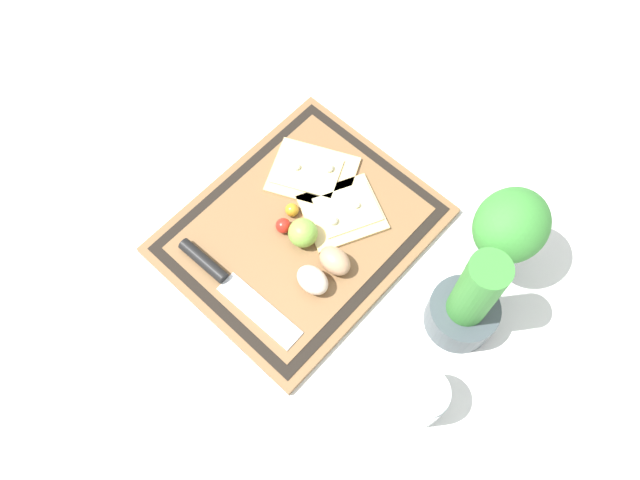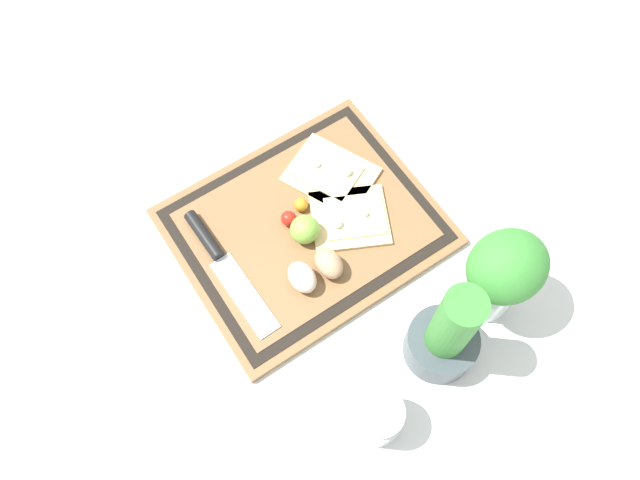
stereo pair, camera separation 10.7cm
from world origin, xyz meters
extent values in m
plane|color=silver|center=(0.00, 0.00, 0.00)|extent=(6.00, 6.00, 0.00)
cube|color=brown|center=(0.00, 0.00, 0.01)|extent=(0.45, 0.37, 0.01)
cube|color=black|center=(0.00, 0.00, 0.02)|extent=(0.42, 0.34, 0.00)
cube|color=brown|center=(0.00, 0.00, 0.02)|extent=(0.38, 0.30, 0.00)
cube|color=#DBBC7F|center=(-0.09, -0.06, 0.02)|extent=(0.17, 0.19, 0.01)
cube|color=beige|center=(-0.09, -0.07, 0.03)|extent=(0.13, 0.14, 0.00)
sphere|color=silver|center=(-0.12, -0.04, 0.03)|extent=(0.02, 0.02, 0.02)
sphere|color=silver|center=(-0.08, -0.09, 0.03)|extent=(0.01, 0.01, 0.01)
cube|color=#DBBC7F|center=(-0.07, 0.03, 0.02)|extent=(0.17, 0.17, 0.01)
cube|color=beige|center=(-0.08, 0.04, 0.03)|extent=(0.13, 0.12, 0.00)
sphere|color=silver|center=(-0.04, 0.04, 0.03)|extent=(0.02, 0.02, 0.02)
sphere|color=silver|center=(-0.10, 0.05, 0.03)|extent=(0.01, 0.01, 0.01)
cube|color=silver|center=(0.16, 0.06, 0.02)|extent=(0.04, 0.16, 0.00)
cylinder|color=black|center=(0.16, -0.08, 0.03)|extent=(0.02, 0.10, 0.02)
ellipsoid|color=tan|center=(0.01, 0.09, 0.04)|extent=(0.04, 0.06, 0.04)
ellipsoid|color=beige|center=(0.06, 0.09, 0.04)|extent=(0.04, 0.06, 0.04)
sphere|color=#7FB742|center=(0.01, 0.02, 0.04)|extent=(0.05, 0.05, 0.05)
sphere|color=red|center=(0.02, -0.02, 0.03)|extent=(0.03, 0.03, 0.03)
sphere|color=orange|center=(-0.01, -0.03, 0.03)|extent=(0.02, 0.02, 0.02)
cylinder|color=#3D474C|center=(-0.06, 0.31, 0.03)|extent=(0.11, 0.11, 0.07)
cylinder|color=#388433|center=(-0.06, 0.31, 0.13)|extent=(0.06, 0.06, 0.20)
cylinder|color=silver|center=(0.09, 0.34, 0.04)|extent=(0.08, 0.08, 0.08)
cylinder|color=olive|center=(0.09, 0.34, 0.02)|extent=(0.07, 0.07, 0.03)
cylinder|color=silver|center=(0.09, 0.34, 0.09)|extent=(0.08, 0.08, 0.01)
cylinder|color=silver|center=(-0.18, 0.28, 0.05)|extent=(0.08, 0.08, 0.10)
ellipsoid|color=#388433|center=(-0.18, 0.28, 0.15)|extent=(0.13, 0.11, 0.11)
camera|label=1|loc=(0.33, 0.35, 1.01)|focal=35.00mm
camera|label=2|loc=(0.25, 0.42, 1.01)|focal=35.00mm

